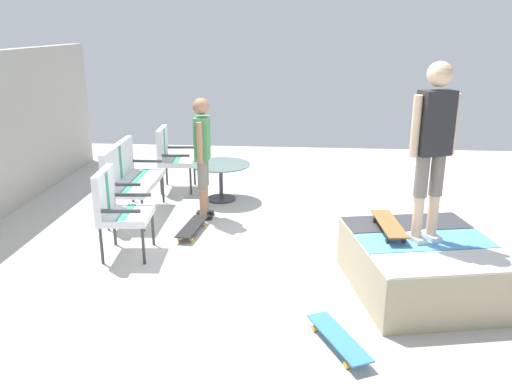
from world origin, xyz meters
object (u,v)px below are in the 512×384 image
object	(u,v)px
skate_ramp	(426,266)
patio_bench	(127,173)
patio_chair_by_wall	(116,205)
patio_table	(221,174)
patio_chair_near_house	(170,153)
person_skater	(433,139)
skateboard_on_ramp	(389,224)
person_watching	(202,150)
skateboard_spare	(338,338)
skateboard_by_bench	(192,227)

from	to	relation	value
skate_ramp	patio_bench	distance (m)	4.16
skate_ramp	patio_chair_by_wall	bearing A→B (deg)	79.66
skate_ramp	patio_chair_by_wall	distance (m)	3.45
patio_bench	patio_table	size ratio (longest dim) A/B	1.41
patio_chair_near_house	patio_chair_by_wall	size ratio (longest dim) A/B	1.00
person_skater	skateboard_on_ramp	distance (m)	0.99
patio_table	person_watching	world-z (taller)	person_watching
person_skater	skate_ramp	bearing A→B (deg)	-104.17
skateboard_spare	patio_bench	bearing A→B (deg)	42.44
patio_chair_near_house	skateboard_spare	bearing A→B (deg)	-150.17
patio_table	patio_chair_by_wall	bearing A→B (deg)	157.00
patio_bench	skateboard_on_ramp	xyz separation A→B (m)	(-1.74, -3.30, 0.02)
patio_chair_by_wall	skateboard_by_bench	xyz separation A→B (m)	(0.72, -0.72, -0.53)
skateboard_on_ramp	person_watching	bearing A→B (deg)	51.96
patio_chair_by_wall	person_skater	distance (m)	3.51
patio_chair_by_wall	skateboard_spare	bearing A→B (deg)	-124.52
skate_ramp	person_watching	size ratio (longest dim) A/B	1.39
patio_chair_by_wall	skateboard_by_bench	bearing A→B (deg)	-45.19
skateboard_on_ramp	skateboard_by_bench	bearing A→B (deg)	63.55
patio_table	person_skater	size ratio (longest dim) A/B	0.52
person_watching	skateboard_spare	xyz separation A→B (m)	(-3.01, -1.68, -0.88)
patio_bench	skateboard_spare	size ratio (longest dim) A/B	1.57
person_watching	patio_chair_near_house	bearing A→B (deg)	31.56
patio_table	skateboard_spare	world-z (taller)	patio_table
patio_chair_near_house	skateboard_spare	world-z (taller)	patio_chair_near_house
patio_table	skateboard_spare	distance (m)	4.11
patio_bench	person_skater	xyz separation A→B (m)	(-1.91, -3.61, 0.95)
person_skater	patio_bench	bearing A→B (deg)	62.09
patio_chair_by_wall	person_skater	world-z (taller)	person_skater
patio_chair_near_house	skateboard_spare	distance (m)	4.93
skate_ramp	skateboard_on_ramp	distance (m)	0.55
patio_bench	patio_table	bearing A→B (deg)	-56.10
patio_chair_by_wall	person_skater	xyz separation A→B (m)	(-0.60, -3.32, 0.95)
patio_chair_by_wall	person_watching	distance (m)	1.58
patio_chair_by_wall	patio_table	world-z (taller)	patio_chair_by_wall
patio_table	person_skater	world-z (taller)	person_skater
person_watching	person_skater	world-z (taller)	person_skater
skateboard_spare	patio_chair_near_house	bearing A→B (deg)	29.83
skateboard_spare	skateboard_on_ramp	size ratio (longest dim) A/B	0.99
patio_chair_by_wall	person_skater	bearing A→B (deg)	-100.28
person_watching	skateboard_by_bench	size ratio (longest dim) A/B	2.04
skate_ramp	skateboard_by_bench	world-z (taller)	skate_ramp
person_skater	skateboard_on_ramp	size ratio (longest dim) A/B	2.11
patio_chair_by_wall	skateboard_by_bench	world-z (taller)	patio_chair_by_wall
person_skater	skateboard_on_ramp	world-z (taller)	person_skater
patio_chair_by_wall	person_watching	world-z (taller)	person_watching
skate_ramp	person_skater	size ratio (longest dim) A/B	1.35
skate_ramp	patio_chair_near_house	world-z (taller)	patio_chair_near_house
skate_ramp	patio_bench	bearing A→B (deg)	62.27
person_skater	skateboard_by_bench	bearing A→B (deg)	63.14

